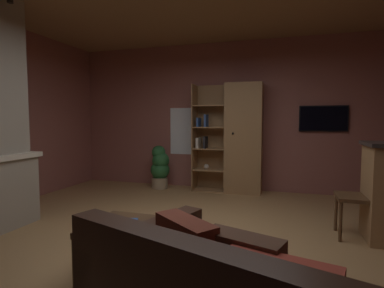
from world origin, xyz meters
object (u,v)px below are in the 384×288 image
Objects in this scene: coffee_table at (131,235)px; potted_floor_plant at (160,167)px; dining_chair at (365,192)px; wall_mounted_tv at (323,119)px; table_book_0 at (130,221)px; bookshelf_cabinet at (239,139)px.

potted_floor_plant is at bearing 108.80° from coffee_table.
dining_chair is 2.20m from wall_mounted_tv.
wall_mounted_tv is at bearing 5.97° from potted_floor_plant.
coffee_table is at bearing -56.26° from table_book_0.
table_book_0 is at bearing -144.31° from dining_chair.
coffee_table is at bearing -143.31° from dining_chair.
table_book_0 is 4.09m from wall_mounted_tv.
table_book_0 is 0.13× the size of dining_chair.
coffee_table is 0.11m from table_book_0.
table_book_0 is 2.57m from dining_chair.
dining_chair is at bearing -47.63° from bookshelf_cabinet.
table_book_0 is (-0.02, 0.04, 0.10)m from coffee_table.
table_book_0 is (-0.43, -3.32, -0.51)m from bookshelf_cabinet.
wall_mounted_tv reaches higher than coffee_table.
bookshelf_cabinet is 3.44m from coffee_table.
potted_floor_plant is 3.11m from wall_mounted_tv.
wall_mounted_tv is (1.84, 3.57, 0.98)m from coffee_table.
bookshelf_cabinet reaches higher than potted_floor_plant.
coffee_table is 4.13m from wall_mounted_tv.
wall_mounted_tv reaches higher than dining_chair.
coffee_table is (-0.40, -3.36, -0.61)m from bookshelf_cabinet.
bookshelf_cabinet is 2.51m from dining_chair.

